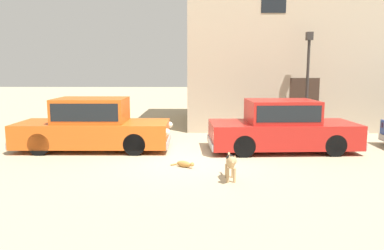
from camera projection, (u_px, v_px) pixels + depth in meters
The scene contains 7 objects.
ground_plane at pixel (189, 158), 10.20m from camera, with size 80.00×80.00×0.00m, color tan.
parked_sedan_nearest at pixel (93, 125), 11.23m from camera, with size 4.68×1.78×1.57m.
parked_sedan_second at pixel (282, 126), 11.08m from camera, with size 4.51×2.01×1.53m.
apartment_block at pixel (330, 40), 16.56m from camera, with size 12.60×6.00×7.41m.
stray_dog_spotted at pixel (231, 162), 8.11m from camera, with size 0.21×0.96×0.65m.
stray_cat at pixel (185, 164), 9.28m from camera, with size 0.60×0.45×0.16m.
street_lamp at pixel (308, 70), 13.17m from camera, with size 0.22×0.22×3.72m.
Camera 1 is at (0.23, -9.95, 2.44)m, focal length 34.73 mm.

